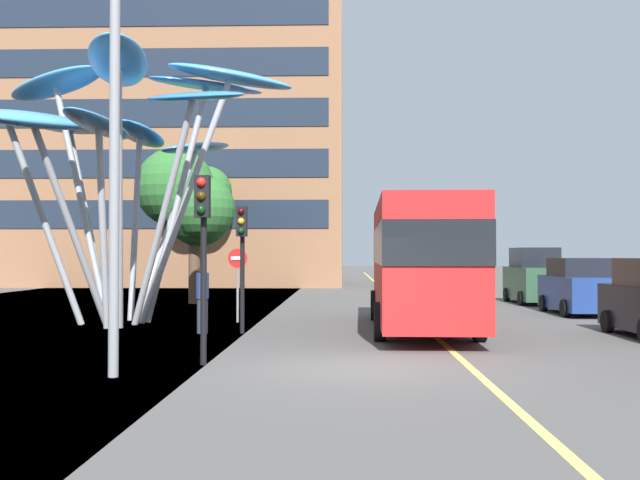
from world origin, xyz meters
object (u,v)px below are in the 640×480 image
(red_bus, at_px, (420,257))
(no_entry_sign, at_px, (238,273))
(traffic_light_kerb_near, at_px, (203,228))
(car_parked_far, at_px, (579,288))
(traffic_light_kerb_far, at_px, (242,241))
(leaf_sculpture, at_px, (121,119))
(pedestrian, at_px, (202,299))
(street_lamp, at_px, (130,77))
(car_side_street, at_px, (534,278))

(red_bus, xyz_separation_m, no_entry_sign, (-5.43, 2.18, -0.51))
(traffic_light_kerb_near, xyz_separation_m, car_parked_far, (10.99, 12.48, -1.68))
(red_bus, relative_size, traffic_light_kerb_near, 2.74)
(traffic_light_kerb_far, bearing_deg, car_parked_far, 31.70)
(leaf_sculpture, relative_size, traffic_light_kerb_far, 3.15)
(traffic_light_kerb_far, height_order, pedestrian, traffic_light_kerb_far)
(street_lamp, relative_size, pedestrian, 4.50)
(traffic_light_kerb_near, relative_size, car_side_street, 0.82)
(traffic_light_kerb_near, xyz_separation_m, traffic_light_kerb_far, (-0.02, 5.68, -0.16))
(car_side_street, distance_m, street_lamp, 23.24)
(red_bus, relative_size, traffic_light_kerb_far, 2.93)
(car_parked_far, bearing_deg, pedestrian, -150.84)
(leaf_sculpture, distance_m, no_entry_sign, 5.88)
(red_bus, bearing_deg, car_parked_far, 42.76)
(red_bus, relative_size, pedestrian, 5.39)
(red_bus, height_order, pedestrian, red_bus)
(car_parked_far, distance_m, street_lamp, 18.82)
(car_parked_far, height_order, no_entry_sign, no_entry_sign)
(car_parked_far, relative_size, car_side_street, 0.98)
(traffic_light_kerb_near, xyz_separation_m, no_entry_sign, (-0.60, 8.96, -1.09))
(leaf_sculpture, xyz_separation_m, pedestrian, (3.00, -2.60, -5.29))
(traffic_light_kerb_near, distance_m, street_lamp, 3.08)
(leaf_sculpture, distance_m, street_lamp, 10.23)
(car_side_street, relative_size, pedestrian, 2.40)
(car_side_street, bearing_deg, traffic_light_kerb_far, -131.02)
(leaf_sculpture, distance_m, traffic_light_kerb_far, 6.15)
(street_lamp, height_order, pedestrian, street_lamp)
(traffic_light_kerb_near, relative_size, no_entry_sign, 1.58)
(leaf_sculpture, height_order, traffic_light_kerb_far, leaf_sculpture)
(traffic_light_kerb_far, distance_m, street_lamp, 7.62)
(traffic_light_kerb_far, height_order, car_parked_far, traffic_light_kerb_far)
(traffic_light_kerb_far, xyz_separation_m, car_side_street, (10.88, 12.51, -1.35))
(red_bus, bearing_deg, street_lamp, -125.68)
(street_lamp, bearing_deg, leaf_sculpture, 107.52)
(leaf_sculpture, relative_size, car_parked_far, 2.47)
(car_side_street, xyz_separation_m, street_lamp, (-11.88, -19.56, 4.08))
(no_entry_sign, bearing_deg, car_side_street, 38.85)
(traffic_light_kerb_far, relative_size, car_side_street, 0.77)
(leaf_sculpture, xyz_separation_m, car_parked_far, (15.07, 4.14, -5.28))
(red_bus, distance_m, street_lamp, 10.52)
(leaf_sculpture, relative_size, pedestrian, 5.80)
(red_bus, relative_size, leaf_sculpture, 0.93)
(traffic_light_kerb_far, xyz_separation_m, no_entry_sign, (-0.58, 3.28, -0.93))
(traffic_light_kerb_far, bearing_deg, leaf_sculpture, 146.79)
(red_bus, height_order, no_entry_sign, red_bus)
(traffic_light_kerb_far, bearing_deg, no_entry_sign, 99.97)
(traffic_light_kerb_far, height_order, car_side_street, traffic_light_kerb_far)
(street_lamp, distance_m, no_entry_sign, 10.96)
(street_lamp, bearing_deg, no_entry_sign, 87.64)
(traffic_light_kerb_far, bearing_deg, street_lamp, -98.10)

